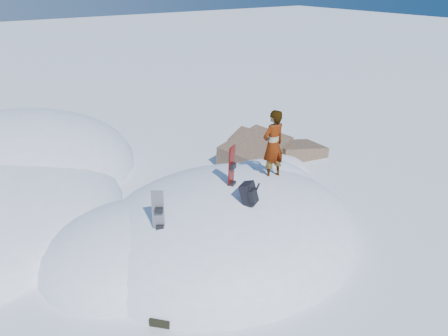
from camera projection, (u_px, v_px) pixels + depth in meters
ground at (227, 237)px, 10.95m from camera, size 120.00×120.00×0.00m
snow_mound at (216, 235)px, 11.04m from camera, size 8.00×6.00×3.00m
rock_outcrop at (264, 164)px, 15.13m from camera, size 4.68×4.41×1.68m
snowboard_red at (231, 177)px, 10.27m from camera, size 0.30×0.27×1.58m
snowboard_dark at (159, 220)px, 9.07m from camera, size 0.27×0.26×1.36m
backpack at (249, 194)px, 9.57m from camera, size 0.49×0.54×0.59m
gear_pile at (165, 312)px, 8.41m from camera, size 0.78×0.68×0.20m
person at (273, 145)px, 10.74m from camera, size 0.67×0.46×1.79m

